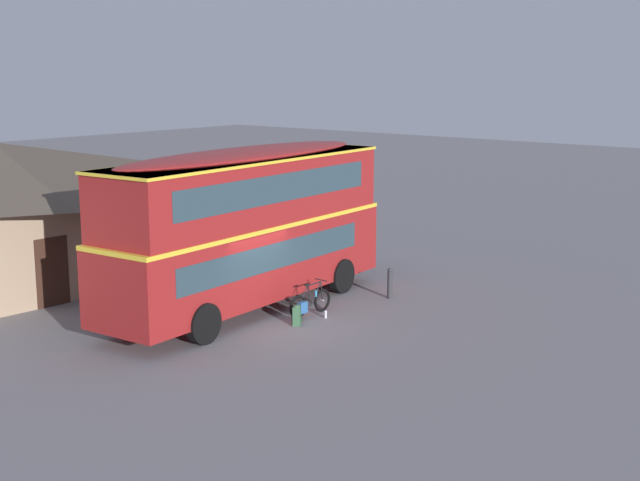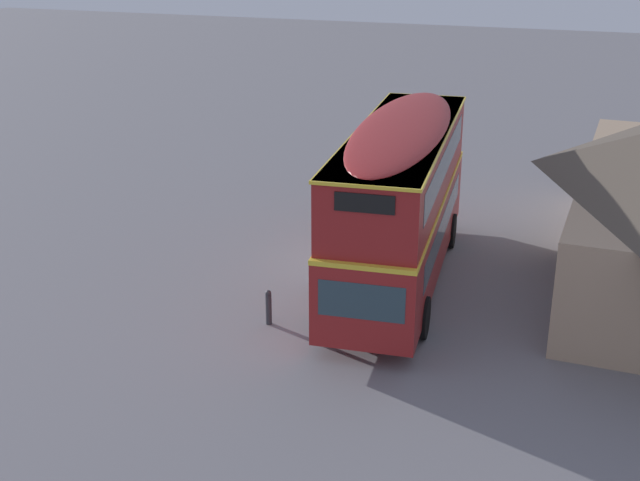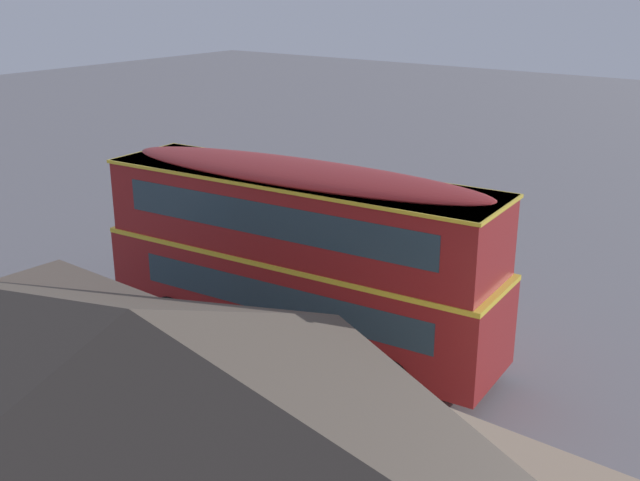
% 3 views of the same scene
% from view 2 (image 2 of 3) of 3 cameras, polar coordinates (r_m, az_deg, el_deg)
% --- Properties ---
extents(ground_plane, '(120.00, 120.00, 0.00)m').
position_cam_2_polar(ground_plane, '(25.79, 2.75, -1.67)').
color(ground_plane, slate).
extents(double_decker_bus, '(10.60, 3.31, 4.79)m').
position_cam_2_polar(double_decker_bus, '(23.74, 5.45, 3.01)').
color(double_decker_bus, black).
rests_on(double_decker_bus, ground).
extents(touring_bicycle, '(1.72, 0.46, 0.98)m').
position_cam_2_polar(touring_bicycle, '(24.44, 0.69, -2.05)').
color(touring_bicycle, black).
rests_on(touring_bicycle, ground).
extents(backpack_on_ground, '(0.36, 0.34, 0.58)m').
position_cam_2_polar(backpack_on_ground, '(25.40, 0.63, -1.28)').
color(backpack_on_ground, '#386642').
rests_on(backpack_on_ground, ground).
extents(water_bottle_clear_plastic, '(0.08, 0.08, 0.26)m').
position_cam_2_polar(water_bottle_clear_plastic, '(24.61, -0.55, -2.51)').
color(water_bottle_clear_plastic, silver).
rests_on(water_bottle_clear_plastic, ground).
extents(kerb_bollard, '(0.16, 0.16, 0.97)m').
position_cam_2_polar(kerb_bollard, '(21.98, -3.51, -4.51)').
color(kerb_bollard, '#333338').
rests_on(kerb_bollard, ground).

